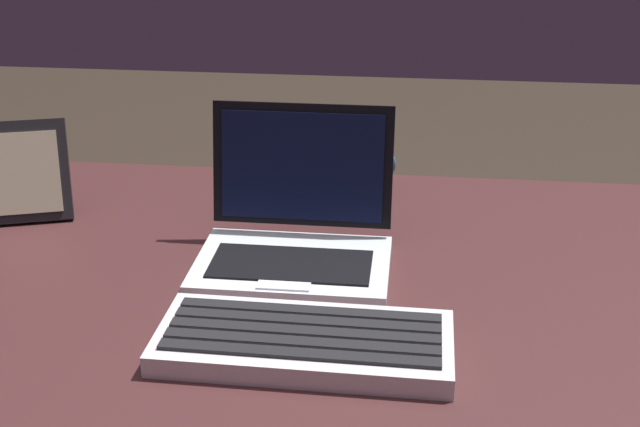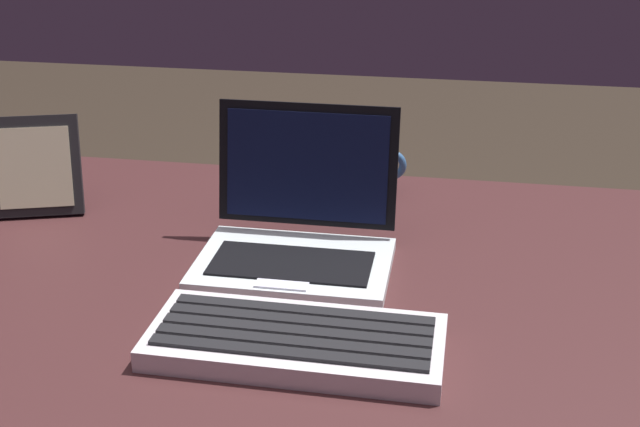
# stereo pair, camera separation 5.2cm
# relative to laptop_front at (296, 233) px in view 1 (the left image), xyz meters

# --- Properties ---
(desk) EXTENTS (1.75, 0.83, 0.74)m
(desk) POSITION_rel_laptop_front_xyz_m (0.01, -0.08, -0.10)
(desk) COLOR #412121
(desk) RESTS_ON ground
(laptop_front) EXTENTS (0.25, 0.21, 0.19)m
(laptop_front) POSITION_rel_laptop_front_xyz_m (0.00, 0.00, 0.00)
(laptop_front) COLOR silver
(laptop_front) RESTS_ON desk
(external_keyboard) EXTENTS (0.32, 0.14, 0.03)m
(external_keyboard) POSITION_rel_laptop_front_xyz_m (0.04, -0.22, -0.03)
(external_keyboard) COLOR silver
(external_keyboard) RESTS_ON desk
(photo_frame) EXTENTS (0.14, 0.09, 0.15)m
(photo_frame) POSITION_rel_laptop_front_xyz_m (-0.41, 0.09, 0.03)
(photo_frame) COLOR black
(photo_frame) RESTS_ON desk
(coffee_mug) EXTENTS (0.13, 0.08, 0.09)m
(coffee_mug) POSITION_rel_laptop_front_xyz_m (0.04, 0.25, 0.01)
(coffee_mug) COLOR #3A689E
(coffee_mug) RESTS_ON desk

